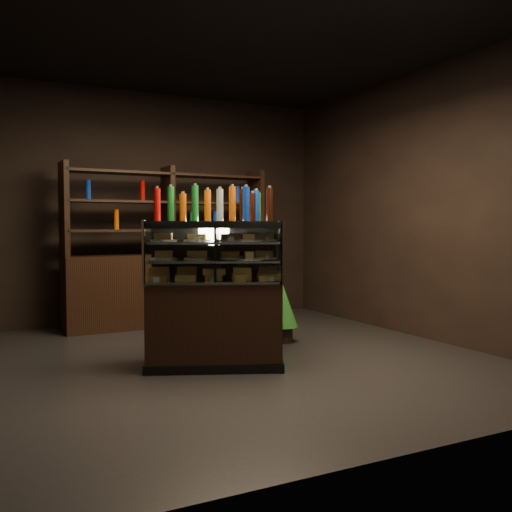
{
  "coord_description": "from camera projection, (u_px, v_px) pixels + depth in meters",
  "views": [
    {
      "loc": [
        -2.04,
        -4.87,
        1.26
      ],
      "look_at": [
        0.33,
        -0.19,
        0.98
      ],
      "focal_mm": 40.0,
      "sensor_mm": 36.0,
      "label": 1
    }
  ],
  "objects": [
    {
      "name": "ground",
      "position": [
        215.0,
        361.0,
        5.33
      ],
      "size": [
        5.0,
        5.0,
        0.0
      ],
      "primitive_type": "plane",
      "color": "black",
      "rests_on": "ground"
    },
    {
      "name": "room_shell",
      "position": [
        215.0,
        151.0,
        5.22
      ],
      "size": [
        5.02,
        5.02,
        3.01
      ],
      "color": "black",
      "rests_on": "ground"
    },
    {
      "name": "display_case",
      "position": [
        233.0,
        314.0,
        5.26
      ],
      "size": [
        1.65,
        1.34,
        1.31
      ],
      "rotation": [
        0.0,
        0.0,
        0.34
      ],
      "color": "black",
      "rests_on": "ground"
    },
    {
      "name": "food_display",
      "position": [
        233.0,
        254.0,
        5.23
      ],
      "size": [
        1.33,
        1.07,
        0.41
      ],
      "color": "gold",
      "rests_on": "display_case"
    },
    {
      "name": "bottles_top",
      "position": [
        232.0,
        206.0,
        5.21
      ],
      "size": [
        1.17,
        0.93,
        0.3
      ],
      "color": "yellow",
      "rests_on": "display_case"
    },
    {
      "name": "potted_conifer",
      "position": [
        282.0,
        304.0,
        6.15
      ],
      "size": [
        0.34,
        0.34,
        0.72
      ],
      "rotation": [
        0.0,
        0.0,
        -0.24
      ],
      "color": "black",
      "rests_on": "ground"
    },
    {
      "name": "back_shelving",
      "position": [
        169.0,
        278.0,
        7.22
      ],
      "size": [
        2.6,
        0.5,
        2.0
      ],
      "rotation": [
        0.0,
        0.0,
        0.03
      ],
      "color": "black",
      "rests_on": "ground"
    }
  ]
}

